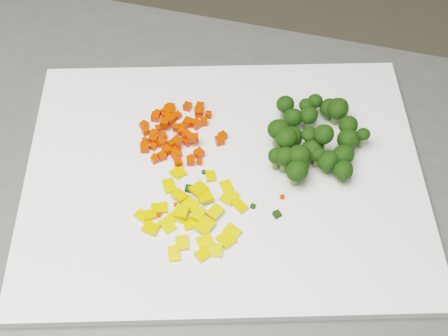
% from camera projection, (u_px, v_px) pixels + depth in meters
% --- Properties ---
extents(cutting_board, '(0.54, 0.47, 0.01)m').
position_uv_depth(cutting_board, '(224.00, 176.00, 0.74)').
color(cutting_board, white).
rests_on(cutting_board, counter_block).
extents(carrot_pile, '(0.10, 0.10, 0.03)m').
position_uv_depth(carrot_pile, '(180.00, 129.00, 0.76)').
color(carrot_pile, red).
rests_on(carrot_pile, cutting_board).
extents(pepper_pile, '(0.12, 0.12, 0.02)m').
position_uv_depth(pepper_pile, '(193.00, 207.00, 0.70)').
color(pepper_pile, '#E1AD0B').
rests_on(pepper_pile, cutting_board).
extents(broccoli_pile, '(0.13, 0.13, 0.06)m').
position_uv_depth(broccoli_pile, '(316.00, 132.00, 0.74)').
color(broccoli_pile, black).
rests_on(broccoli_pile, cutting_board).
extents(carrot_cube_0, '(0.01, 0.01, 0.01)m').
position_uv_depth(carrot_cube_0, '(201.00, 111.00, 0.79)').
color(carrot_cube_0, red).
rests_on(carrot_cube_0, carrot_pile).
extents(carrot_cube_1, '(0.01, 0.01, 0.01)m').
position_uv_depth(carrot_cube_1, '(199.00, 112.00, 0.79)').
color(carrot_cube_1, red).
rests_on(carrot_cube_1, carrot_pile).
extents(carrot_cube_2, '(0.01, 0.01, 0.01)m').
position_uv_depth(carrot_cube_2, '(162.00, 156.00, 0.75)').
color(carrot_cube_2, red).
rests_on(carrot_cube_2, carrot_pile).
extents(carrot_cube_3, '(0.01, 0.01, 0.01)m').
position_uv_depth(carrot_cube_3, '(190.00, 138.00, 0.76)').
color(carrot_cube_3, red).
rests_on(carrot_cube_3, carrot_pile).
extents(carrot_cube_4, '(0.01, 0.01, 0.01)m').
position_uv_depth(carrot_cube_4, '(176.00, 155.00, 0.75)').
color(carrot_cube_4, red).
rests_on(carrot_cube_4, carrot_pile).
extents(carrot_cube_5, '(0.01, 0.01, 0.01)m').
position_uv_depth(carrot_cube_5, '(163.00, 143.00, 0.76)').
color(carrot_cube_5, red).
rests_on(carrot_cube_5, carrot_pile).
extents(carrot_cube_6, '(0.01, 0.01, 0.01)m').
position_uv_depth(carrot_cube_6, '(191.00, 161.00, 0.74)').
color(carrot_cube_6, red).
rests_on(carrot_cube_6, carrot_pile).
extents(carrot_cube_7, '(0.01, 0.01, 0.01)m').
position_uv_depth(carrot_cube_7, '(220.00, 141.00, 0.76)').
color(carrot_cube_7, red).
rests_on(carrot_cube_7, carrot_pile).
extents(carrot_cube_8, '(0.01, 0.01, 0.01)m').
position_uv_depth(carrot_cube_8, '(185.00, 139.00, 0.77)').
color(carrot_cube_8, red).
rests_on(carrot_cube_8, carrot_pile).
extents(carrot_cube_9, '(0.01, 0.01, 0.01)m').
position_uv_depth(carrot_cube_9, '(194.00, 139.00, 0.75)').
color(carrot_cube_9, red).
rests_on(carrot_cube_9, carrot_pile).
extents(carrot_cube_10, '(0.01, 0.01, 0.01)m').
position_uv_depth(carrot_cube_10, '(155.00, 160.00, 0.75)').
color(carrot_cube_10, red).
rests_on(carrot_cube_10, carrot_pile).
extents(carrot_cube_11, '(0.01, 0.01, 0.01)m').
position_uv_depth(carrot_cube_11, '(177.00, 148.00, 0.76)').
color(carrot_cube_11, red).
rests_on(carrot_cube_11, carrot_pile).
extents(carrot_cube_12, '(0.01, 0.01, 0.01)m').
position_uv_depth(carrot_cube_12, '(187.00, 135.00, 0.76)').
color(carrot_cube_12, red).
rests_on(carrot_cube_12, carrot_pile).
extents(carrot_cube_13, '(0.01, 0.01, 0.01)m').
position_uv_depth(carrot_cube_13, '(199.00, 111.00, 0.79)').
color(carrot_cube_13, red).
rests_on(carrot_cube_13, carrot_pile).
extents(carrot_cube_14, '(0.01, 0.01, 0.01)m').
position_uv_depth(carrot_cube_14, '(208.00, 115.00, 0.79)').
color(carrot_cube_14, red).
rests_on(carrot_cube_14, carrot_pile).
extents(carrot_cube_15, '(0.01, 0.01, 0.01)m').
position_uv_depth(carrot_cube_15, '(156.00, 117.00, 0.79)').
color(carrot_cube_15, red).
rests_on(carrot_cube_15, carrot_pile).
extents(carrot_cube_16, '(0.01, 0.01, 0.01)m').
position_uv_depth(carrot_cube_16, '(204.00, 122.00, 0.78)').
color(carrot_cube_16, red).
rests_on(carrot_cube_16, carrot_pile).
extents(carrot_cube_17, '(0.01, 0.01, 0.01)m').
position_uv_depth(carrot_cube_17, '(176.00, 128.00, 0.76)').
color(carrot_cube_17, red).
rests_on(carrot_cube_17, carrot_pile).
extents(carrot_cube_18, '(0.01, 0.01, 0.01)m').
position_uv_depth(carrot_cube_18, '(188.00, 107.00, 0.80)').
color(carrot_cube_18, red).
rests_on(carrot_cube_18, carrot_pile).
extents(carrot_cube_19, '(0.01, 0.01, 0.01)m').
position_uv_depth(carrot_cube_19, '(174.00, 147.00, 0.76)').
color(carrot_cube_19, red).
rests_on(carrot_cube_19, carrot_pile).
extents(carrot_cube_20, '(0.01, 0.01, 0.01)m').
position_uv_depth(carrot_cube_20, '(188.00, 122.00, 0.78)').
color(carrot_cube_20, red).
rests_on(carrot_cube_20, carrot_pile).
extents(carrot_cube_21, '(0.01, 0.01, 0.01)m').
position_uv_depth(carrot_cube_21, '(154.00, 134.00, 0.77)').
color(carrot_cube_21, red).
rests_on(carrot_cube_21, carrot_pile).
extents(carrot_cube_22, '(0.01, 0.01, 0.01)m').
position_uv_depth(carrot_cube_22, '(154.00, 139.00, 0.76)').
color(carrot_cube_22, red).
rests_on(carrot_cube_22, carrot_pile).
extents(carrot_cube_23, '(0.01, 0.01, 0.01)m').
position_uv_depth(carrot_cube_23, '(199.00, 154.00, 0.75)').
color(carrot_cube_23, red).
rests_on(carrot_cube_23, carrot_pile).
extents(carrot_cube_24, '(0.01, 0.01, 0.01)m').
position_uv_depth(carrot_cube_24, '(195.00, 138.00, 0.76)').
color(carrot_cube_24, red).
rests_on(carrot_cube_24, carrot_pile).
extents(carrot_cube_25, '(0.01, 0.01, 0.01)m').
position_uv_depth(carrot_cube_25, '(200.00, 107.00, 0.80)').
color(carrot_cube_25, red).
rests_on(carrot_cube_25, carrot_pile).
extents(carrot_cube_26, '(0.01, 0.01, 0.01)m').
position_uv_depth(carrot_cube_26, '(171.00, 108.00, 0.79)').
color(carrot_cube_26, red).
rests_on(carrot_cube_26, carrot_pile).
extents(carrot_cube_27, '(0.01, 0.01, 0.01)m').
position_uv_depth(carrot_cube_27, '(172.00, 111.00, 0.79)').
color(carrot_cube_27, red).
rests_on(carrot_cube_27, carrot_pile).
extents(carrot_cube_28, '(0.01, 0.01, 0.01)m').
position_uv_depth(carrot_cube_28, '(158.00, 129.00, 0.78)').
color(carrot_cube_28, red).
rests_on(carrot_cube_28, carrot_pile).
extents(carrot_cube_29, '(0.01, 0.01, 0.01)m').
position_uv_depth(carrot_cube_29, '(167.00, 108.00, 0.80)').
color(carrot_cube_29, red).
rests_on(carrot_cube_29, carrot_pile).
extents(carrot_cube_30, '(0.01, 0.01, 0.01)m').
position_uv_depth(carrot_cube_30, '(196.00, 124.00, 0.78)').
color(carrot_cube_30, red).
rests_on(carrot_cube_30, carrot_pile).
extents(carrot_cube_31, '(0.01, 0.01, 0.01)m').
position_uv_depth(carrot_cube_31, '(167.00, 111.00, 0.79)').
color(carrot_cube_31, red).
rests_on(carrot_cube_31, carrot_pile).
extents(carrot_cube_32, '(0.01, 0.01, 0.01)m').
position_uv_depth(carrot_cube_32, '(144.00, 125.00, 0.78)').
color(carrot_cube_32, red).
rests_on(carrot_cube_32, carrot_pile).
extents(carrot_cube_33, '(0.01, 0.01, 0.01)m').
position_uv_depth(carrot_cube_33, '(170.00, 120.00, 0.77)').
color(carrot_cube_33, red).
rests_on(carrot_cube_33, carrot_pile).
extents(carrot_cube_34, '(0.01, 0.01, 0.01)m').
position_uv_depth(carrot_cube_34, '(223.00, 136.00, 0.77)').
color(carrot_cube_34, red).
rests_on(carrot_cube_34, carrot_pile).
extents(carrot_cube_35, '(0.01, 0.01, 0.01)m').
position_uv_depth(carrot_cube_35, '(181.00, 131.00, 0.76)').
color(carrot_cube_35, red).
rests_on(carrot_cube_35, carrot_pile).
extents(carrot_cube_36, '(0.01, 0.01, 0.01)m').
position_uv_depth(carrot_cube_36, '(172.00, 143.00, 0.75)').
color(carrot_cube_36, red).
rests_on(carrot_cube_36, carrot_pile).
extents(carrot_cube_37, '(0.01, 0.01, 0.01)m').
position_uv_depth(carrot_cube_37, '(164.00, 112.00, 0.79)').
color(carrot_cube_37, red).
rests_on(carrot_cube_37, carrot_pile).
extents(carrot_cube_38, '(0.01, 0.01, 0.01)m').
position_uv_depth(carrot_cube_38, '(167.00, 116.00, 0.79)').
color(carrot_cube_38, red).
rests_on(carrot_cube_38, carrot_pile).
extents(carrot_cube_39, '(0.01, 0.01, 0.01)m').
position_uv_depth(carrot_cube_39, '(160.00, 143.00, 0.76)').
color(carrot_cube_39, red).
rests_on(carrot_cube_39, carrot_pile).
extents(carrot_cube_40, '(0.01, 0.01, 0.01)m').
position_uv_depth(carrot_cube_40, '(180.00, 128.00, 0.77)').
color(carrot_cube_40, red).
rests_on(carrot_cube_40, carrot_pile).
extents(carrot_cube_41, '(0.01, 0.01, 0.01)m').
position_uv_depth(carrot_cube_41, '(174.00, 117.00, 0.79)').
color(carrot_cube_41, red).
rests_on(carrot_cube_41, carrot_pile).
extents(carrot_cube_42, '(0.01, 0.01, 0.01)m').
position_uv_depth(carrot_cube_42, '(165.00, 123.00, 0.77)').
color(carrot_cube_42, red).
rests_on(carrot_cube_42, carrot_pile).
extents(carrot_cube_43, '(0.01, 0.01, 0.01)m').
position_uv_depth(carrot_cube_43, '(190.00, 159.00, 0.75)').
color(carrot_cube_43, red).
rests_on(carrot_cube_43, carrot_pile).
extents(carrot_cube_44, '(0.01, 0.01, 0.01)m').
position_uv_depth(carrot_cube_44, '(199.00, 162.00, 0.74)').
color(carrot_cube_44, red).
rests_on(carrot_cube_44, carrot_pile).
extents(carrot_cube_45, '(0.01, 0.01, 0.01)m').
position_uv_depth(carrot_cube_45, '(145.00, 148.00, 0.76)').
color(carrot_cube_45, red).
rests_on(carrot_cube_45, carrot_pile).
extents(carrot_cube_46, '(0.01, 0.01, 0.01)m').
position_uv_depth(carrot_cube_46, '(185.00, 125.00, 0.78)').
color(carrot_cube_46, red).
rests_on(carrot_cube_46, carrot_pile).
extents(carrot_cube_47, '(0.01, 0.01, 0.01)m').
position_uv_depth(carrot_cube_47, '(154.00, 147.00, 0.76)').
color(carrot_cube_47, red).
rests_on(carrot_cube_47, carrot_pile).
extents(carrot_cube_48, '(0.01, 0.01, 0.01)m').
position_uv_depth(carrot_cube_48, '(178.00, 143.00, 0.76)').
color(carrot_cube_48, red).
rests_on(carrot_cube_48, carrot_pile).
extents(carrot_cube_49, '(0.01, 0.01, 0.01)m').
position_uv_depth(carrot_cube_49, '(165.00, 151.00, 0.75)').
color(carrot_cube_49, red).
rests_on(carrot_cube_49, carrot_pile).
extents(carrot_cube_50, '(0.01, 0.01, 0.01)m').
position_uv_depth(carrot_cube_50, '(168.00, 121.00, 0.78)').
color(carrot_cube_50, red).
rests_on(carrot_cube_50, carrot_pile).
extents(carrot_cube_51, '(0.01, 0.01, 0.01)m').
position_uv_depth(carrot_cube_51, '(173.00, 150.00, 0.75)').
color(carrot_cube_51, red).
rests_on(carrot_cube_51, carrot_pile).
extents(carrot_cube_52, '(0.01, 0.01, 0.01)m').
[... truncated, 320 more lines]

